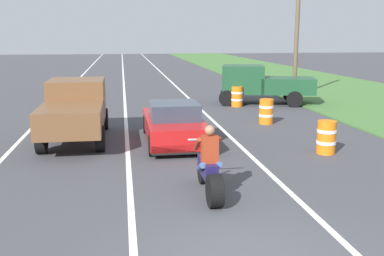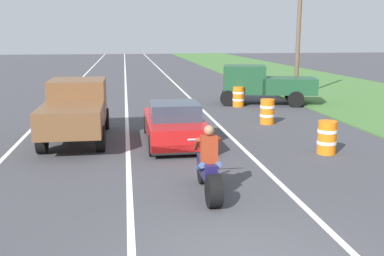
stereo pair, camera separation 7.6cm
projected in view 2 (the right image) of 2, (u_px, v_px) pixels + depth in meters
lane_stripe_left_solid at (63, 97)px, 25.58m from camera, size 0.14×120.00×0.01m
lane_stripe_right_solid at (187, 95)px, 26.63m from camera, size 0.14×120.00×0.01m
lane_stripe_centre_dashed at (126, 96)px, 26.11m from camera, size 0.14×120.00×0.01m
grass_verge_right at (346, 91)px, 28.09m from camera, size 10.00×120.00×0.06m
motorcycle_with_rider at (209, 171)px, 9.76m from camera, size 0.70×2.21×1.62m
sports_car_red at (174, 124)px, 14.72m from camera, size 1.84×4.30×1.37m
pickup_truck_left_lane_brown at (76, 108)px, 15.00m from camera, size 2.02×4.80×1.98m
pickup_truck_right_shoulder_dark_green at (263, 83)px, 22.95m from camera, size 5.14×3.14×1.98m
utility_pole_roadside at (299, 24)px, 24.80m from camera, size 0.24×0.24×8.20m
construction_barrel_nearest at (327, 137)px, 13.39m from camera, size 0.58×0.58×1.00m
construction_barrel_mid at (267, 111)px, 17.92m from camera, size 0.58×0.58×1.00m
construction_barrel_far at (238, 97)px, 22.25m from camera, size 0.58×0.58×1.00m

